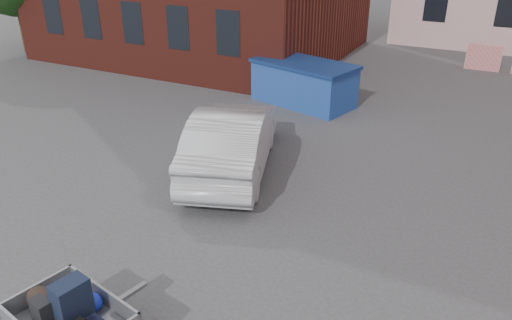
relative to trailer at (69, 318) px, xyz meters
The scene contains 4 objects.
ground 3.25m from the trailer, 69.99° to the left, with size 120.00×120.00×0.00m, color #38383A.
trailer is the anchor object (origin of this frame).
dumpster 11.10m from the trailer, 96.13° to the left, with size 3.56×2.46×1.36m.
silver_car 5.93m from the trailer, 98.38° to the left, with size 1.62×4.64×1.53m, color #B5B8BD.
Camera 1 is at (3.38, -6.34, 5.32)m, focal length 35.00 mm.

